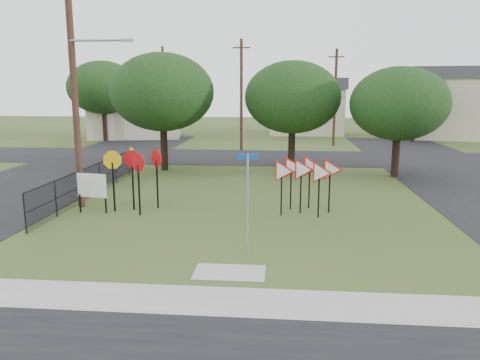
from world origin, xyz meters
name	(u,v)px	position (x,y,z in m)	size (l,w,h in m)	color
ground	(238,245)	(0.00, 0.00, 0.00)	(140.00, 140.00, 0.00)	#364C1C
sidewalk	(221,301)	(0.00, -4.20, 0.01)	(30.00, 1.60, 0.02)	#A09E97
planting_strip	(214,326)	(0.00, -5.40, 0.01)	(30.00, 0.80, 0.02)	#364C1C
street_left	(43,180)	(-12.00, 10.00, 0.01)	(8.00, 50.00, 0.02)	black
street_far	(263,157)	(0.00, 20.00, 0.01)	(60.00, 8.00, 0.02)	black
curb_pad	(230,273)	(0.00, -2.40, 0.01)	(2.00, 1.20, 0.02)	#A09E97
street_name_sign	(248,198)	(0.39, -0.85, 1.80)	(0.64, 0.19, 3.17)	#979AA0
stop_sign_cluster	(134,166)	(-4.77, 4.20, 1.90)	(2.36, 2.31, 2.58)	black
yield_sign_cluster	(306,172)	(2.38, 4.35, 1.72)	(2.99, 1.87, 2.34)	black
info_board	(92,187)	(-6.38, 3.52, 1.10)	(1.31, 0.25, 1.65)	black
utility_pole_main	(75,85)	(-7.24, 4.50, 5.21)	(3.55, 0.33, 10.00)	#482B21
far_pole_a	(241,94)	(-2.00, 24.00, 4.60)	(1.40, 0.24, 9.00)	#482B21
far_pole_b	(335,97)	(6.00, 28.00, 4.35)	(1.40, 0.24, 8.50)	#482B21
far_pole_c	(164,94)	(-10.00, 30.00, 4.60)	(1.40, 0.24, 9.00)	#482B21
fence_run	(90,181)	(-7.60, 6.25, 0.78)	(0.05, 11.55, 1.50)	black
house_left	(136,102)	(-14.00, 34.00, 3.65)	(10.58, 8.88, 7.20)	beige
house_mid	(306,106)	(4.00, 40.00, 3.15)	(8.40, 8.40, 6.20)	beige
house_right	(444,103)	(18.00, 36.00, 3.65)	(8.30, 8.30, 7.20)	beige
tree_near_left	(162,92)	(-6.00, 14.00, 4.86)	(6.40, 6.40, 7.27)	black
tree_near_mid	(293,97)	(2.00, 15.00, 4.54)	(6.00, 6.00, 6.80)	black
tree_near_right	(399,104)	(8.00, 13.00, 4.22)	(5.60, 5.60, 6.33)	black
tree_far_left	(103,88)	(-16.00, 30.00, 5.17)	(6.80, 6.80, 7.73)	black
tree_far_right	(415,94)	(14.00, 32.00, 4.54)	(6.00, 6.00, 6.80)	black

